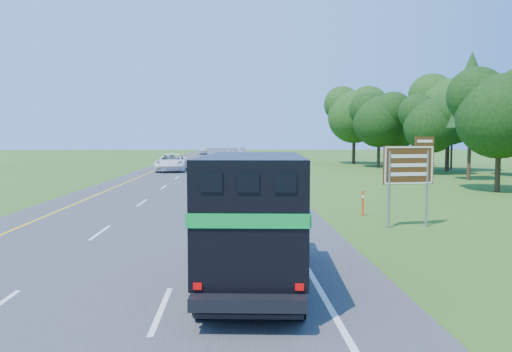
{
  "coord_description": "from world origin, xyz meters",
  "views": [
    {
      "loc": [
        3.39,
        -8.61,
        3.75
      ],
      "look_at": [
        4.62,
        17.93,
        1.72
      ],
      "focal_mm": 35.0,
      "sensor_mm": 36.0,
      "label": 1
    }
  ],
  "objects_px": {
    "white_suv": "(172,162)",
    "far_car": "(203,151)",
    "horse_truck": "(254,215)",
    "exit_sign": "(409,169)"
  },
  "relations": [
    {
      "from": "horse_truck",
      "to": "exit_sign",
      "type": "distance_m",
      "value": 10.41
    },
    {
      "from": "exit_sign",
      "to": "horse_truck",
      "type": "bearing_deg",
      "value": -139.07
    },
    {
      "from": "white_suv",
      "to": "exit_sign",
      "type": "bearing_deg",
      "value": -69.83
    },
    {
      "from": "horse_truck",
      "to": "far_car",
      "type": "height_order",
      "value": "horse_truck"
    },
    {
      "from": "white_suv",
      "to": "far_car",
      "type": "xyz_separation_m",
      "value": [
        0.12,
        56.34,
        -0.18
      ]
    },
    {
      "from": "exit_sign",
      "to": "far_car",
      "type": "bearing_deg",
      "value": 90.68
    },
    {
      "from": "far_car",
      "to": "exit_sign",
      "type": "xyz_separation_m",
      "value": [
        14.03,
        -91.66,
        1.62
      ]
    },
    {
      "from": "far_car",
      "to": "horse_truck",
      "type": "bearing_deg",
      "value": -89.36
    },
    {
      "from": "horse_truck",
      "to": "white_suv",
      "type": "relative_size",
      "value": 1.07
    },
    {
      "from": "white_suv",
      "to": "exit_sign",
      "type": "xyz_separation_m",
      "value": [
        14.15,
        -35.32,
        1.45
      ]
    }
  ]
}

